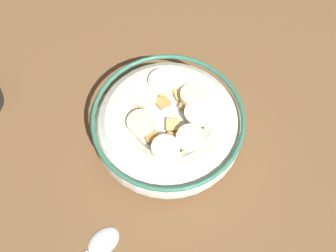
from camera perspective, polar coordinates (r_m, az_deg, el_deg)
The scene contains 3 objects.
ground_plane at distance 52.17cm, azimuth 0.00°, elevation -2.00°, with size 132.87×132.87×2.00cm, color brown.
cereal_bowl at distance 48.44cm, azimuth 0.00°, elevation 0.12°, with size 19.39×19.39×6.55cm.
spoon at distance 47.30cm, azimuth -11.75°, elevation -18.33°, with size 13.91×3.11×0.80cm.
Camera 1 is at (15.34, 15.95, 46.25)cm, focal length 39.80 mm.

